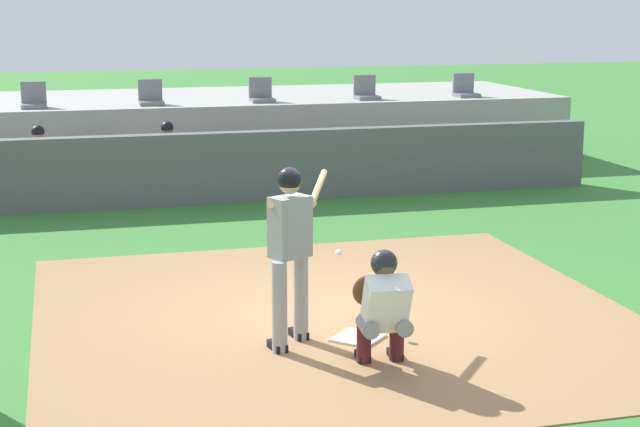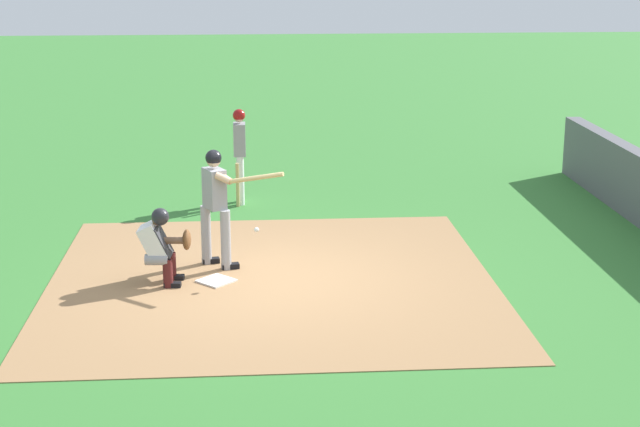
{
  "view_description": "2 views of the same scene",
  "coord_description": "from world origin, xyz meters",
  "px_view_note": "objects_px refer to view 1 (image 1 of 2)",
  "views": [
    {
      "loc": [
        -2.8,
        -9.95,
        3.37
      ],
      "look_at": [
        0.0,
        0.7,
        1.0
      ],
      "focal_mm": 55.81,
      "sensor_mm": 36.0,
      "label": 1
    },
    {
      "loc": [
        13.36,
        -0.27,
        4.71
      ],
      "look_at": [
        0.0,
        0.7,
        1.0
      ],
      "focal_mm": 54.82,
      "sensor_mm": 36.0,
      "label": 2
    }
  ],
  "objects_px": {
    "batter_at_plate": "(291,245)",
    "stadium_seat_5": "(465,90)",
    "catcher_crouched": "(382,304)",
    "dugout_player_1": "(169,158)",
    "dugout_player_0": "(40,163)",
    "stadium_seat_2": "(151,98)",
    "home_plate": "(358,338)",
    "stadium_seat_4": "(366,93)",
    "stadium_seat_1": "(34,101)",
    "stadium_seat_3": "(261,95)"
  },
  "relations": [
    {
      "from": "dugout_player_0",
      "to": "home_plate",
      "type": "bearing_deg",
      "value": -68.73
    },
    {
      "from": "home_plate",
      "to": "stadium_seat_4",
      "type": "xyz_separation_m",
      "value": [
        3.25,
        10.18,
        1.51
      ]
    },
    {
      "from": "batter_at_plate",
      "to": "catcher_crouched",
      "type": "distance_m",
      "value": 1.11
    },
    {
      "from": "dugout_player_1",
      "to": "stadium_seat_3",
      "type": "relative_size",
      "value": 2.71
    },
    {
      "from": "stadium_seat_4",
      "to": "stadium_seat_5",
      "type": "xyz_separation_m",
      "value": [
        2.17,
        0.0,
        0.0
      ]
    },
    {
      "from": "catcher_crouched",
      "to": "dugout_player_1",
      "type": "bearing_deg",
      "value": 96.39
    },
    {
      "from": "catcher_crouched",
      "to": "dugout_player_0",
      "type": "relative_size",
      "value": 1.32
    },
    {
      "from": "home_plate",
      "to": "batter_at_plate",
      "type": "distance_m",
      "value": 1.22
    },
    {
      "from": "catcher_crouched",
      "to": "stadium_seat_1",
      "type": "distance_m",
      "value": 11.44
    },
    {
      "from": "stadium_seat_2",
      "to": "stadium_seat_5",
      "type": "xyz_separation_m",
      "value": [
        6.5,
        0.0,
        0.0
      ]
    },
    {
      "from": "batter_at_plate",
      "to": "stadium_seat_5",
      "type": "distance_m",
      "value": 11.87
    },
    {
      "from": "batter_at_plate",
      "to": "stadium_seat_2",
      "type": "distance_m",
      "value": 10.19
    },
    {
      "from": "batter_at_plate",
      "to": "dugout_player_0",
      "type": "relative_size",
      "value": 1.39
    },
    {
      "from": "catcher_crouched",
      "to": "stadium_seat_4",
      "type": "height_order",
      "value": "stadium_seat_4"
    },
    {
      "from": "home_plate",
      "to": "dugout_player_1",
      "type": "bearing_deg",
      "value": 96.91
    },
    {
      "from": "dugout_player_0",
      "to": "stadium_seat_2",
      "type": "bearing_deg",
      "value": 44.27
    },
    {
      "from": "stadium_seat_3",
      "to": "stadium_seat_4",
      "type": "distance_m",
      "value": 2.17
    },
    {
      "from": "stadium_seat_5",
      "to": "home_plate",
      "type": "bearing_deg",
      "value": -118.02
    },
    {
      "from": "stadium_seat_1",
      "to": "dugout_player_1",
      "type": "bearing_deg",
      "value": -41.97
    },
    {
      "from": "home_plate",
      "to": "batter_at_plate",
      "type": "relative_size",
      "value": 0.24
    },
    {
      "from": "home_plate",
      "to": "stadium_seat_1",
      "type": "xyz_separation_m",
      "value": [
        -3.25,
        10.18,
        1.51
      ]
    },
    {
      "from": "catcher_crouched",
      "to": "dugout_player_1",
      "type": "relative_size",
      "value": 1.32
    },
    {
      "from": "dugout_player_0",
      "to": "stadium_seat_5",
      "type": "relative_size",
      "value": 2.71
    },
    {
      "from": "home_plate",
      "to": "stadium_seat_3",
      "type": "relative_size",
      "value": 0.92
    },
    {
      "from": "batter_at_plate",
      "to": "stadium_seat_5",
      "type": "bearing_deg",
      "value": 59.04
    },
    {
      "from": "dugout_player_1",
      "to": "stadium_seat_2",
      "type": "height_order",
      "value": "stadium_seat_2"
    },
    {
      "from": "dugout_player_0",
      "to": "dugout_player_1",
      "type": "xyz_separation_m",
      "value": [
        2.18,
        0.0,
        0.0
      ]
    },
    {
      "from": "stadium_seat_2",
      "to": "stadium_seat_5",
      "type": "bearing_deg",
      "value": 0.0
    },
    {
      "from": "dugout_player_1",
      "to": "stadium_seat_3",
      "type": "height_order",
      "value": "stadium_seat_3"
    },
    {
      "from": "batter_at_plate",
      "to": "catcher_crouched",
      "type": "relative_size",
      "value": 1.05
    },
    {
      "from": "stadium_seat_4",
      "to": "home_plate",
      "type": "bearing_deg",
      "value": -107.71
    },
    {
      "from": "dugout_player_0",
      "to": "catcher_crouched",
      "type": "bearing_deg",
      "value": -70.33
    },
    {
      "from": "stadium_seat_1",
      "to": "stadium_seat_2",
      "type": "distance_m",
      "value": 2.17
    },
    {
      "from": "batter_at_plate",
      "to": "dugout_player_0",
      "type": "xyz_separation_m",
      "value": [
        -2.49,
        8.13,
        -0.36
      ]
    },
    {
      "from": "batter_at_plate",
      "to": "stadium_seat_2",
      "type": "xyz_separation_m",
      "value": [
        -0.4,
        10.17,
        0.5
      ]
    },
    {
      "from": "stadium_seat_1",
      "to": "stadium_seat_5",
      "type": "distance_m",
      "value": 8.67
    },
    {
      "from": "home_plate",
      "to": "stadium_seat_2",
      "type": "bearing_deg",
      "value": 96.08
    },
    {
      "from": "stadium_seat_2",
      "to": "stadium_seat_5",
      "type": "relative_size",
      "value": 1.0
    },
    {
      "from": "catcher_crouched",
      "to": "stadium_seat_3",
      "type": "bearing_deg",
      "value": 84.38
    },
    {
      "from": "stadium_seat_2",
      "to": "stadium_seat_4",
      "type": "relative_size",
      "value": 1.0
    },
    {
      "from": "home_plate",
      "to": "stadium_seat_5",
      "type": "xyz_separation_m",
      "value": [
        5.42,
        10.18,
        1.51
      ]
    },
    {
      "from": "stadium_seat_2",
      "to": "stadium_seat_4",
      "type": "distance_m",
      "value": 4.33
    },
    {
      "from": "stadium_seat_4",
      "to": "stadium_seat_5",
      "type": "bearing_deg",
      "value": 0.0
    },
    {
      "from": "home_plate",
      "to": "stadium_seat_5",
      "type": "distance_m",
      "value": 11.63
    },
    {
      "from": "stadium_seat_4",
      "to": "stadium_seat_5",
      "type": "relative_size",
      "value": 1.0
    },
    {
      "from": "stadium_seat_2",
      "to": "stadium_seat_4",
      "type": "xyz_separation_m",
      "value": [
        4.33,
        0.0,
        0.0
      ]
    },
    {
      "from": "dugout_player_1",
      "to": "stadium_seat_2",
      "type": "xyz_separation_m",
      "value": [
        -0.1,
        2.03,
        0.86
      ]
    },
    {
      "from": "stadium_seat_3",
      "to": "stadium_seat_4",
      "type": "relative_size",
      "value": 1.0
    },
    {
      "from": "dugout_player_0",
      "to": "dugout_player_1",
      "type": "height_order",
      "value": "same"
    },
    {
      "from": "catcher_crouched",
      "to": "stadium_seat_2",
      "type": "xyz_separation_m",
      "value": [
        -1.09,
        10.93,
        0.93
      ]
    }
  ]
}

